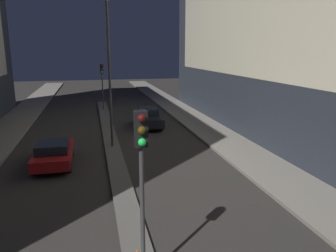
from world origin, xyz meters
name	(u,v)px	position (x,y,z in m)	size (l,w,h in m)	color
median_strip	(110,139)	(0.00, 17.96, 0.07)	(0.97, 33.93, 0.14)	#56544F
traffic_light_near	(141,159)	(0.00, 3.00, 3.53)	(0.32, 0.42, 4.62)	#383838
traffic_light_mid	(102,77)	(0.00, 29.47, 3.53)	(0.32, 0.42, 4.62)	#383838
street_lamp	(108,40)	(0.00, 15.77, 6.77)	(0.58, 0.58, 9.42)	#383838
car_left_lane	(54,153)	(-3.33, 13.31, 0.72)	(1.91, 4.39, 1.38)	maroon
car_right_lane	(149,118)	(3.33, 21.16, 0.77)	(1.71, 4.39, 1.52)	black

